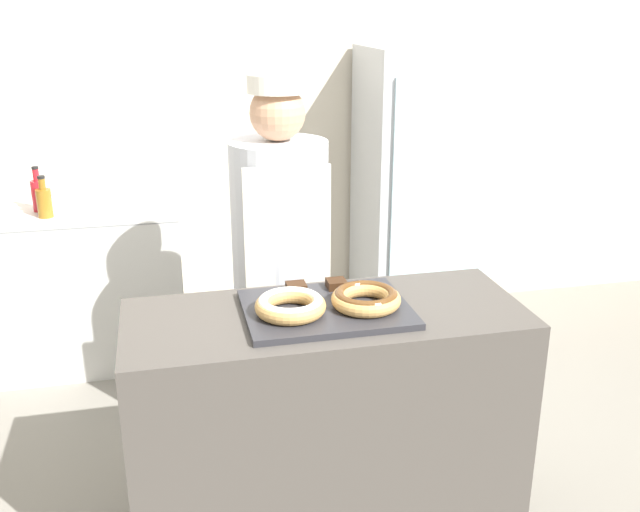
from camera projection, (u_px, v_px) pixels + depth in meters
name	position (u px, v px, depth m)	size (l,w,h in m)	color
wall_back	(246.00, 114.00, 4.38)	(8.00, 0.06, 2.70)	beige
display_counter	(326.00, 426.00, 2.72)	(1.45, 0.59, 0.95)	#4C4742
serving_tray	(326.00, 309.00, 2.55)	(0.59, 0.44, 0.02)	#2D2D33
donut_light_glaze	(290.00, 305.00, 2.48)	(0.25, 0.25, 0.06)	tan
donut_chocolate_glaze	(366.00, 298.00, 2.53)	(0.25, 0.25, 0.06)	tan
brownie_back_left	(296.00, 287.00, 2.67)	(0.07, 0.07, 0.03)	#382111
brownie_back_right	(336.00, 284.00, 2.71)	(0.07, 0.07, 0.03)	#382111
baker_person	(281.00, 270.00, 3.08)	(0.41, 0.41, 1.73)	#4C4C51
beverage_fridge	(419.00, 194.00, 4.39)	(0.71, 0.66, 1.76)	#ADB2B7
chest_freezer	(91.00, 284.00, 4.12)	(1.03, 0.64, 0.92)	silver
bottle_red	(38.00, 194.00, 3.89)	(0.07, 0.07, 0.25)	red
bottle_amber	(44.00, 201.00, 3.78)	(0.08, 0.08, 0.22)	#99661E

